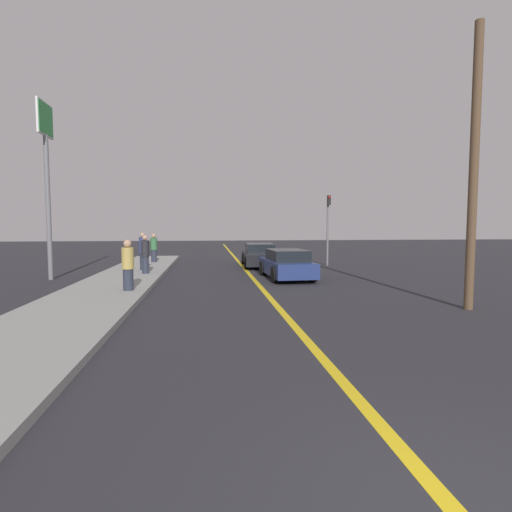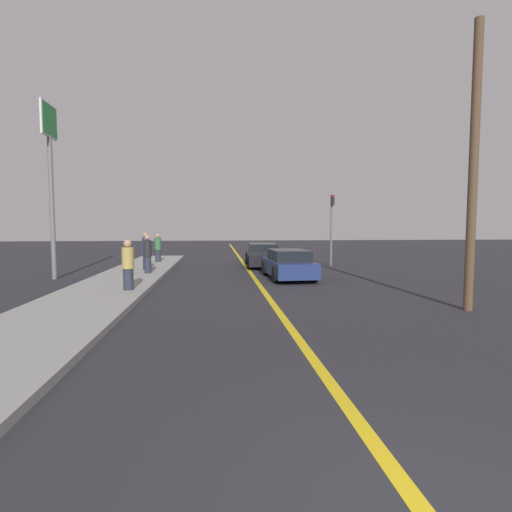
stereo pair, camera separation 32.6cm
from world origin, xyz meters
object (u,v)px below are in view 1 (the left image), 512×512
at_px(car_ahead_center, 259,255).
at_px(pedestrian_mid_group, 145,254).
at_px(traffic_light, 328,223).
at_px(car_near_right_lane, 287,264).
at_px(pedestrian_by_sign, 154,248).
at_px(pedestrian_near_curb, 128,265).
at_px(pedestrian_far_standing, 143,251).
at_px(roadside_sign, 46,153).
at_px(utility_pole, 474,169).

xyz_separation_m(car_ahead_center, pedestrian_mid_group, (-5.76, -4.12, 0.39)).
bearing_deg(traffic_light, car_ahead_center, 179.62).
relative_size(car_near_right_lane, pedestrian_by_sign, 2.48).
relative_size(pedestrian_near_curb, pedestrian_far_standing, 0.93).
bearing_deg(pedestrian_by_sign, pedestrian_far_standing, -89.54).
relative_size(pedestrian_mid_group, pedestrian_by_sign, 1.03).
bearing_deg(traffic_light, pedestrian_far_standing, -165.81).
relative_size(roadside_sign, utility_pole, 0.97).
relative_size(car_ahead_center, pedestrian_far_standing, 2.62).
xyz_separation_m(pedestrian_far_standing, traffic_light, (10.14, 2.56, 1.42)).
bearing_deg(car_near_right_lane, roadside_sign, 172.27).
height_order(car_near_right_lane, roadside_sign, roadside_sign).
relative_size(car_ahead_center, roadside_sign, 0.64).
bearing_deg(roadside_sign, pedestrian_near_curb, -46.66).
bearing_deg(utility_pole, roadside_sign, 150.56).
relative_size(pedestrian_by_sign, roadside_sign, 0.23).
height_order(pedestrian_mid_group, pedestrian_by_sign, pedestrian_mid_group).
relative_size(pedestrian_near_curb, utility_pole, 0.22).
xyz_separation_m(car_ahead_center, traffic_light, (4.05, -0.03, 1.86)).
xyz_separation_m(car_ahead_center, pedestrian_by_sign, (-6.13, 1.75, 0.36)).
distance_m(pedestrian_by_sign, traffic_light, 10.44).
distance_m(car_near_right_lane, pedestrian_near_curb, 7.03).
distance_m(pedestrian_far_standing, traffic_light, 10.56).
height_order(pedestrian_mid_group, utility_pole, utility_pole).
bearing_deg(pedestrian_far_standing, car_near_right_lane, -23.47).
xyz_separation_m(pedestrian_near_curb, pedestrian_mid_group, (-0.16, 4.79, 0.03)).
distance_m(pedestrian_by_sign, roadside_sign, 8.49).
xyz_separation_m(pedestrian_by_sign, utility_pole, (10.41, -14.21, 2.88)).
height_order(car_near_right_lane, traffic_light, traffic_light).
height_order(pedestrian_near_curb, utility_pole, utility_pole).
bearing_deg(pedestrian_far_standing, pedestrian_by_sign, 90.46).
bearing_deg(traffic_light, car_near_right_lane, -123.00).
bearing_deg(roadside_sign, pedestrian_far_standing, 29.17).
xyz_separation_m(car_ahead_center, roadside_sign, (-9.68, -4.59, 4.76)).
xyz_separation_m(car_ahead_center, pedestrian_far_standing, (-6.10, -2.59, 0.44)).
xyz_separation_m(pedestrian_near_curb, utility_pole, (9.87, -3.55, 2.88)).
bearing_deg(car_ahead_center, pedestrian_by_sign, 166.52).
bearing_deg(car_near_right_lane, traffic_light, 54.19).
xyz_separation_m(car_near_right_lane, car_ahead_center, (-0.52, 5.46, 0.01)).
xyz_separation_m(pedestrian_far_standing, pedestrian_by_sign, (-0.04, 4.34, -0.08)).
bearing_deg(car_ahead_center, car_near_right_lane, -82.14).
bearing_deg(pedestrian_near_curb, traffic_light, 42.63).
xyz_separation_m(pedestrian_far_standing, roadside_sign, (-3.58, -2.00, 4.32)).
bearing_deg(pedestrian_near_curb, pedestrian_by_sign, 92.87).
bearing_deg(car_ahead_center, utility_pole, -68.59).
height_order(pedestrian_near_curb, traffic_light, traffic_light).
distance_m(car_ahead_center, traffic_light, 4.45).
bearing_deg(pedestrian_far_standing, utility_pole, -43.57).
bearing_deg(traffic_light, roadside_sign, -161.62).
bearing_deg(pedestrian_far_standing, car_ahead_center, 23.02).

